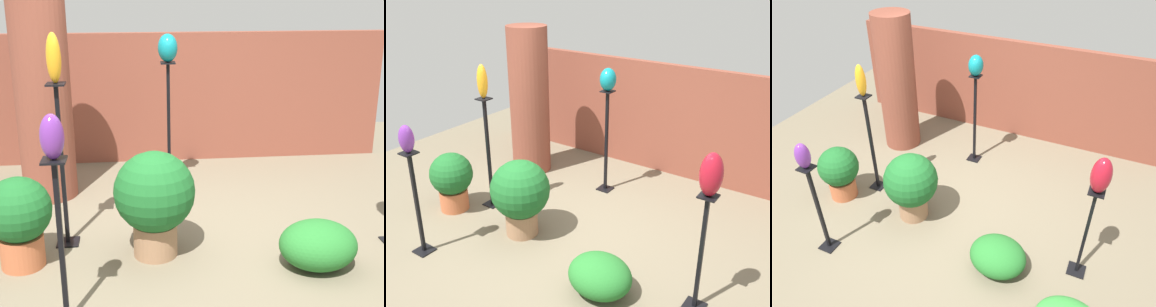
% 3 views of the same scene
% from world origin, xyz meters
% --- Properties ---
extents(ground_plane, '(8.00, 8.00, 0.00)m').
position_xyz_m(ground_plane, '(0.00, 0.00, 0.00)').
color(ground_plane, '#6B604C').
extents(brick_wall_back, '(5.60, 0.12, 1.69)m').
position_xyz_m(brick_wall_back, '(0.00, 2.42, 0.85)').
color(brick_wall_back, brown).
rests_on(brick_wall_back, ground).
extents(brick_pillar, '(0.60, 0.60, 2.23)m').
position_xyz_m(brick_pillar, '(-1.48, 1.29, 1.11)').
color(brick_pillar, brown).
rests_on(brick_pillar, ground).
extents(pedestal_teal, '(0.20, 0.20, 1.48)m').
position_xyz_m(pedestal_teal, '(-0.13, 1.34, 0.68)').
color(pedestal_teal, black).
rests_on(pedestal_teal, ground).
extents(pedestal_amber, '(0.20, 0.20, 1.50)m').
position_xyz_m(pedestal_amber, '(-1.16, 0.08, 0.70)').
color(pedestal_amber, black).
rests_on(pedestal_amber, ground).
extents(pedestal_violet, '(0.20, 0.20, 1.23)m').
position_xyz_m(pedestal_violet, '(-1.03, -1.15, 0.57)').
color(pedestal_violet, black).
rests_on(pedestal_violet, ground).
extents(pedestal_ruby, '(0.20, 0.20, 1.22)m').
position_xyz_m(pedestal_ruby, '(1.86, -0.23, 0.56)').
color(pedestal_ruby, black).
rests_on(pedestal_ruby, ground).
extents(art_vase_teal, '(0.22, 0.24, 0.30)m').
position_xyz_m(art_vase_teal, '(-0.13, 1.34, 1.63)').
color(art_vase_teal, '#0F727A').
rests_on(art_vase_teal, pedestal_teal).
extents(art_vase_amber, '(0.12, 0.14, 0.42)m').
position_xyz_m(art_vase_amber, '(-1.16, 0.08, 1.71)').
color(art_vase_amber, orange).
rests_on(art_vase_amber, pedestal_amber).
extents(art_vase_violet, '(0.16, 0.16, 0.30)m').
position_xyz_m(art_vase_violet, '(-1.03, -1.15, 1.38)').
color(art_vase_violet, '#6B2D8C').
rests_on(art_vase_violet, pedestal_violet).
extents(art_vase_ruby, '(0.20, 0.21, 0.40)m').
position_xyz_m(art_vase_ruby, '(1.86, -0.23, 1.42)').
color(art_vase_ruby, maroon).
rests_on(art_vase_ruby, pedestal_ruby).
extents(potted_plant_front_left, '(0.71, 0.71, 0.95)m').
position_xyz_m(potted_plant_front_left, '(-0.35, -0.22, 0.55)').
color(potted_plant_front_left, '#936B4C').
rests_on(potted_plant_front_left, ground).
extents(potted_plant_front_right, '(0.56, 0.56, 0.80)m').
position_xyz_m(potted_plant_front_right, '(-1.49, -0.29, 0.45)').
color(potted_plant_front_right, '#B25B38').
rests_on(potted_plant_front_right, ground).
extents(foliage_bed_west, '(0.66, 0.57, 0.41)m').
position_xyz_m(foliage_bed_west, '(1.00, -0.58, 0.21)').
color(foliage_bed_west, '#236B28').
rests_on(foliage_bed_west, ground).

